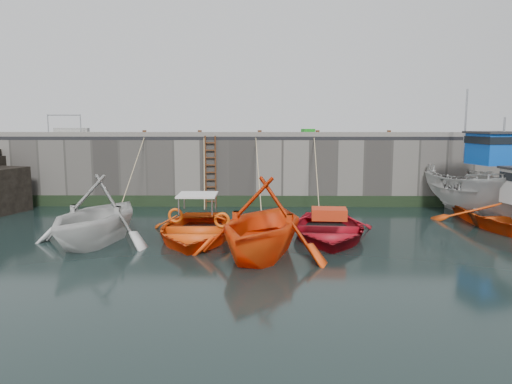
{
  "coord_description": "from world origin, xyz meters",
  "views": [
    {
      "loc": [
        0.3,
        -12.31,
        3.87
      ],
      "look_at": [
        0.08,
        6.29,
        1.2
      ],
      "focal_mm": 35.0,
      "sensor_mm": 36.0,
      "label": 1
    }
  ],
  "objects_px": {
    "boat_far_white": "(481,191)",
    "bollard_d": "(318,133)",
    "bollard_c": "(260,133)",
    "boat_near_white": "(97,243)",
    "ladder": "(211,172)",
    "fish_crate": "(308,132)",
    "boat_near_blue": "(196,237)",
    "bollard_e": "(389,133)",
    "boat_near_blacktrim": "(262,256)",
    "bollard_b": "(200,133)",
    "boat_near_navy": "(327,237)",
    "bollard_a": "(144,133)"
  },
  "relations": [
    {
      "from": "boat_far_white",
      "to": "bollard_d",
      "type": "xyz_separation_m",
      "value": [
        -6.33,
        2.56,
        2.24
      ]
    },
    {
      "from": "bollard_c",
      "to": "boat_near_white",
      "type": "bearing_deg",
      "value": -126.16
    },
    {
      "from": "boat_near_white",
      "to": "boat_far_white",
      "type": "bearing_deg",
      "value": 29.18
    },
    {
      "from": "ladder",
      "to": "fish_crate",
      "type": "height_order",
      "value": "fish_crate"
    },
    {
      "from": "boat_near_blue",
      "to": "fish_crate",
      "type": "xyz_separation_m",
      "value": [
        4.45,
        8.35,
        3.31
      ]
    },
    {
      "from": "ladder",
      "to": "boat_far_white",
      "type": "relative_size",
      "value": 0.46
    },
    {
      "from": "boat_near_blue",
      "to": "bollard_e",
      "type": "bearing_deg",
      "value": 38.43
    },
    {
      "from": "boat_near_white",
      "to": "boat_near_blacktrim",
      "type": "xyz_separation_m",
      "value": [
        5.28,
        -1.48,
        0.0
      ]
    },
    {
      "from": "ladder",
      "to": "bollard_b",
      "type": "relative_size",
      "value": 11.43
    },
    {
      "from": "bollard_d",
      "to": "bollard_e",
      "type": "distance_m",
      "value": 3.2
    },
    {
      "from": "boat_far_white",
      "to": "bollard_d",
      "type": "bearing_deg",
      "value": 145.1
    },
    {
      "from": "boat_near_navy",
      "to": "fish_crate",
      "type": "relative_size",
      "value": 8.6
    },
    {
      "from": "fish_crate",
      "to": "bollard_d",
      "type": "distance_m",
      "value": 2.05
    },
    {
      "from": "ladder",
      "to": "boat_near_white",
      "type": "relative_size",
      "value": 0.68
    },
    {
      "from": "boat_near_blacktrim",
      "to": "bollard_e",
      "type": "bearing_deg",
      "value": 72.01
    },
    {
      "from": "boat_near_blue",
      "to": "bollard_d",
      "type": "distance_m",
      "value": 8.53
    },
    {
      "from": "boat_near_white",
      "to": "boat_near_blacktrim",
      "type": "height_order",
      "value": "boat_near_blacktrim"
    },
    {
      "from": "ladder",
      "to": "boat_near_white",
      "type": "height_order",
      "value": "ladder"
    },
    {
      "from": "boat_near_blue",
      "to": "fish_crate",
      "type": "relative_size",
      "value": 8.82
    },
    {
      "from": "ladder",
      "to": "bollard_e",
      "type": "distance_m",
      "value": 8.19
    },
    {
      "from": "ladder",
      "to": "boat_near_navy",
      "type": "distance_m",
      "value": 7.52
    },
    {
      "from": "ladder",
      "to": "boat_far_white",
      "type": "bearing_deg",
      "value": -11.31
    },
    {
      "from": "boat_near_white",
      "to": "bollard_a",
      "type": "relative_size",
      "value": 16.79
    },
    {
      "from": "bollard_c",
      "to": "bollard_a",
      "type": "bearing_deg",
      "value": 180.0
    },
    {
      "from": "fish_crate",
      "to": "bollard_e",
      "type": "distance_m",
      "value": 3.99
    },
    {
      "from": "ladder",
      "to": "boat_near_white",
      "type": "xyz_separation_m",
      "value": [
        -2.97,
        -6.74,
        -1.59
      ]
    },
    {
      "from": "boat_near_blue",
      "to": "bollard_b",
      "type": "bearing_deg",
      "value": 95.3
    },
    {
      "from": "fish_crate",
      "to": "bollard_d",
      "type": "xyz_separation_m",
      "value": [
        0.24,
        -2.04,
        -0.01
      ]
    },
    {
      "from": "boat_near_white",
      "to": "bollard_a",
      "type": "bearing_deg",
      "value": 101.63
    },
    {
      "from": "bollard_c",
      "to": "boat_near_navy",
      "type": "bearing_deg",
      "value": -69.38
    },
    {
      "from": "boat_near_navy",
      "to": "fish_crate",
      "type": "xyz_separation_m",
      "value": [
        0.05,
        8.17,
        3.31
      ]
    },
    {
      "from": "ladder",
      "to": "boat_near_blacktrim",
      "type": "distance_m",
      "value": 8.69
    },
    {
      "from": "bollard_e",
      "to": "bollard_b",
      "type": "bearing_deg",
      "value": 180.0
    },
    {
      "from": "bollard_b",
      "to": "boat_far_white",
      "type": "bearing_deg",
      "value": -12.42
    },
    {
      "from": "bollard_a",
      "to": "bollard_d",
      "type": "relative_size",
      "value": 1.0
    },
    {
      "from": "bollard_b",
      "to": "bollard_c",
      "type": "height_order",
      "value": "same"
    },
    {
      "from": "boat_near_white",
      "to": "bollard_d",
      "type": "xyz_separation_m",
      "value": [
        7.77,
        7.08,
        3.3
      ]
    },
    {
      "from": "ladder",
      "to": "bollard_a",
      "type": "relative_size",
      "value": 11.43
    },
    {
      "from": "boat_near_blue",
      "to": "bollard_b",
      "type": "height_order",
      "value": "bollard_b"
    },
    {
      "from": "boat_near_white",
      "to": "fish_crate",
      "type": "height_order",
      "value": "fish_crate"
    },
    {
      "from": "boat_near_blacktrim",
      "to": "fish_crate",
      "type": "relative_size",
      "value": 8.25
    },
    {
      "from": "boat_near_navy",
      "to": "bollard_b",
      "type": "height_order",
      "value": "bollard_b"
    },
    {
      "from": "bollard_e",
      "to": "bollard_d",
      "type": "bearing_deg",
      "value": 180.0
    },
    {
      "from": "boat_near_white",
      "to": "boat_far_white",
      "type": "xyz_separation_m",
      "value": [
        14.1,
        4.52,
        1.06
      ]
    },
    {
      "from": "bollard_a",
      "to": "bollard_e",
      "type": "xyz_separation_m",
      "value": [
        11.0,
        0.0,
        0.0
      ]
    },
    {
      "from": "bollard_b",
      "to": "bollard_a",
      "type": "bearing_deg",
      "value": 180.0
    },
    {
      "from": "boat_near_white",
      "to": "boat_near_navy",
      "type": "distance_m",
      "value": 7.54
    },
    {
      "from": "bollard_d",
      "to": "bollard_a",
      "type": "bearing_deg",
      "value": 180.0
    },
    {
      "from": "boat_near_white",
      "to": "bollard_b",
      "type": "height_order",
      "value": "bollard_b"
    },
    {
      "from": "boat_near_blue",
      "to": "bollard_b",
      "type": "relative_size",
      "value": 18.7
    }
  ]
}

